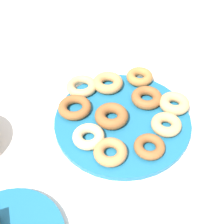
% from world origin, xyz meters
% --- Properties ---
extents(ground_plane, '(2.40, 2.40, 0.00)m').
position_xyz_m(ground_plane, '(0.00, 0.00, 0.00)').
color(ground_plane, white).
extents(donut_plate, '(0.38, 0.38, 0.01)m').
position_xyz_m(donut_plate, '(0.00, 0.00, 0.01)').
color(donut_plate, '#1E6B93').
rests_on(donut_plate, ground_plane).
extents(donut_0, '(0.12, 0.12, 0.03)m').
position_xyz_m(donut_0, '(0.00, 0.03, 0.03)').
color(donut_0, '#995B2D').
rests_on(donut_0, donut_plate).
extents(donut_1, '(0.12, 0.12, 0.03)m').
position_xyz_m(donut_1, '(0.05, -0.08, 0.03)').
color(donut_1, '#995B2D').
rests_on(donut_1, donut_plate).
extents(donut_2, '(0.12, 0.12, 0.03)m').
position_xyz_m(donut_2, '(-0.11, 0.06, 0.03)').
color(donut_2, '#C6844C').
rests_on(donut_2, donut_plate).
extents(donut_3, '(0.12, 0.12, 0.03)m').
position_xyz_m(donut_3, '(0.06, 0.12, 0.03)').
color(donut_3, '#995B2D').
rests_on(donut_3, donut_plate).
extents(donut_4, '(0.11, 0.11, 0.02)m').
position_xyz_m(donut_4, '(-0.12, -0.04, 0.03)').
color(donut_4, '#995B2D').
rests_on(donut_4, donut_plate).
extents(donut_5, '(0.13, 0.13, 0.03)m').
position_xyz_m(donut_5, '(0.14, 0.09, 0.03)').
color(donut_5, tan).
rests_on(donut_5, donut_plate).
extents(donut_6, '(0.10, 0.10, 0.03)m').
position_xyz_m(donut_6, '(-0.06, 0.10, 0.03)').
color(donut_6, '#EABC84').
rests_on(donut_6, donut_plate).
extents(donut_7, '(0.09, 0.09, 0.03)m').
position_xyz_m(donut_7, '(-0.06, -0.10, 0.03)').
color(donut_7, tan).
rests_on(donut_7, donut_plate).
extents(donut_8, '(0.10, 0.10, 0.03)m').
position_xyz_m(donut_8, '(0.01, -0.15, 0.03)').
color(donut_8, tan).
rests_on(donut_8, donut_plate).
extents(donut_9, '(0.11, 0.11, 0.03)m').
position_xyz_m(donut_9, '(0.15, -0.09, 0.03)').
color(donut_9, '#BC7A3D').
rests_on(donut_9, donut_plate).
extents(donut_10, '(0.10, 0.10, 0.03)m').
position_xyz_m(donut_10, '(0.14, 0.01, 0.03)').
color(donut_10, tan).
rests_on(donut_10, donut_plate).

